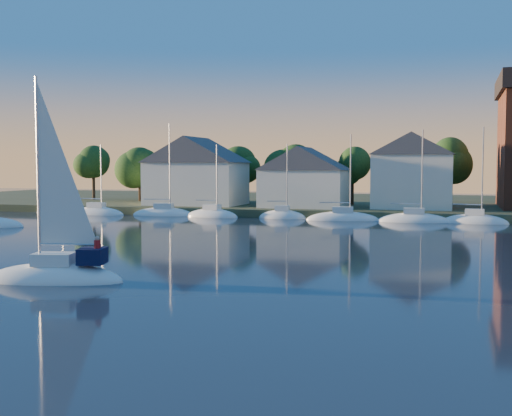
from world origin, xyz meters
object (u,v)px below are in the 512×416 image
at_px(clubhouse_west, 196,170).
at_px(clubhouse_centre, 304,176).
at_px(hero_sailboat, 56,272).
at_px(clubhouse_east, 413,170).

xyz_separation_m(clubhouse_west, clubhouse_centre, (16.00, -1.00, -0.80)).
distance_m(clubhouse_west, hero_sailboat, 55.90).
bearing_deg(clubhouse_centre, clubhouse_east, 8.13).
xyz_separation_m(clubhouse_west, clubhouse_east, (30.00, 1.00, 0.07)).
bearing_deg(hero_sailboat, clubhouse_centre, -106.14).
relative_size(clubhouse_west, clubhouse_centre, 1.18).
distance_m(clubhouse_centre, hero_sailboat, 53.14).
distance_m(clubhouse_west, clubhouse_east, 30.02).
distance_m(clubhouse_centre, clubhouse_east, 14.17).
height_order(clubhouse_centre, clubhouse_east, clubhouse_east).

